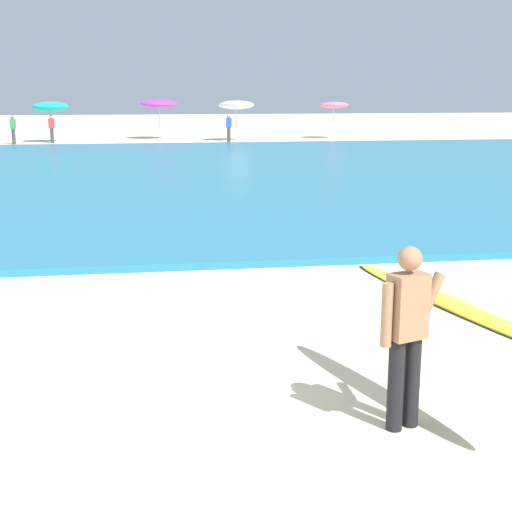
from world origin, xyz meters
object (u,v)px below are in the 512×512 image
(beach_umbrella_1, at_px, (50,107))
(beach_umbrella_2, at_px, (159,104))
(beach_umbrella_3, at_px, (236,105))
(surfer_with_board, at_px, (429,317))
(beachgoer_near_row_left, at_px, (13,129))
(beachgoer_near_row_mid, at_px, (52,128))
(beachgoer_near_row_right, at_px, (229,127))
(beach_umbrella_4, at_px, (334,105))

(beach_umbrella_1, xyz_separation_m, beach_umbrella_2, (6.19, 1.98, 0.11))
(beach_umbrella_1, bearing_deg, beach_umbrella_3, -1.38)
(surfer_with_board, distance_m, beach_umbrella_3, 37.18)
(beach_umbrella_3, relative_size, beachgoer_near_row_left, 1.52)
(beachgoer_near_row_mid, bearing_deg, beach_umbrella_1, 97.60)
(surfer_with_board, distance_m, beachgoer_near_row_left, 37.57)
(beach_umbrella_2, height_order, beach_umbrella_3, beach_umbrella_2)
(beach_umbrella_3, relative_size, beachgoer_near_row_right, 1.52)
(beach_umbrella_3, bearing_deg, beach_umbrella_2, 153.43)
(beachgoer_near_row_mid, bearing_deg, beach_umbrella_3, 1.77)
(beach_umbrella_1, distance_m, beach_umbrella_3, 10.66)
(surfer_with_board, height_order, beach_umbrella_3, beach_umbrella_3)
(beach_umbrella_1, height_order, beach_umbrella_3, beach_umbrella_3)
(beach_umbrella_4, height_order, beachgoer_near_row_left, beach_umbrella_4)
(beach_umbrella_3, relative_size, beachgoer_near_row_mid, 1.52)
(beachgoer_near_row_left, bearing_deg, beach_umbrella_3, 3.60)
(beach_umbrella_3, xyz_separation_m, beachgoer_near_row_mid, (-10.58, -0.33, -1.23))
(beachgoer_near_row_right, bearing_deg, beach_umbrella_4, 16.06)
(surfer_with_board, height_order, beachgoer_near_row_mid, surfer_with_board)
(beach_umbrella_1, xyz_separation_m, beachgoer_near_row_left, (-1.94, -1.05, -1.17))
(beach_umbrella_3, bearing_deg, beachgoer_near_row_mid, -178.23)
(beachgoer_near_row_left, bearing_deg, beach_umbrella_1, 28.33)
(beachgoer_near_row_left, bearing_deg, beach_umbrella_2, 20.42)
(beach_umbrella_1, bearing_deg, beach_umbrella_2, 17.74)
(beach_umbrella_2, height_order, beachgoer_near_row_mid, beach_umbrella_2)
(beach_umbrella_2, relative_size, beach_umbrella_4, 1.08)
(beach_umbrella_2, xyz_separation_m, beachgoer_near_row_right, (3.91, -3.11, -1.29))
(beach_umbrella_4, bearing_deg, beach_umbrella_2, 173.68)
(beach_umbrella_2, relative_size, beachgoer_near_row_mid, 1.54)
(beach_umbrella_4, xyz_separation_m, beachgoer_near_row_mid, (-16.74, -1.38, -1.18))
(beachgoer_near_row_mid, bearing_deg, beach_umbrella_2, 22.75)
(beach_umbrella_2, relative_size, beach_umbrella_3, 1.01)
(surfer_with_board, relative_size, beachgoer_near_row_right, 1.80)
(beach_umbrella_1, bearing_deg, beach_umbrella_4, 2.73)
(surfer_with_board, height_order, beach_umbrella_4, beach_umbrella_4)
(beach_umbrella_3, bearing_deg, beach_umbrella_1, 178.62)
(beach_umbrella_3, xyz_separation_m, beach_umbrella_4, (6.16, 1.06, -0.05))
(beachgoer_near_row_left, distance_m, beachgoer_near_row_right, 12.04)
(beachgoer_near_row_left, bearing_deg, beachgoer_near_row_mid, 12.96)
(beach_umbrella_2, height_order, beachgoer_near_row_right, beach_umbrella_2)
(beach_umbrella_1, bearing_deg, surfer_with_board, -78.12)
(beachgoer_near_row_left, bearing_deg, beachgoer_near_row_right, -0.41)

